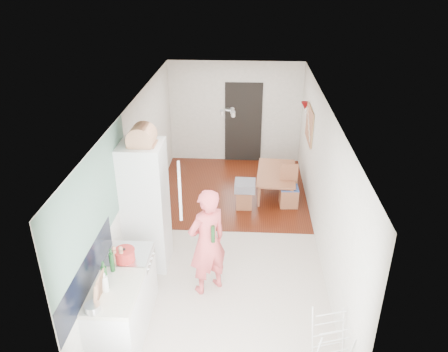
# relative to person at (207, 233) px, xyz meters

# --- Properties ---
(room_shell) EXTENTS (3.20, 7.00, 2.50)m
(room_shell) POSITION_rel_person_xyz_m (0.24, 1.39, 0.23)
(room_shell) COLOR silver
(room_shell) RESTS_ON ground
(floor) EXTENTS (3.20, 7.00, 0.01)m
(floor) POSITION_rel_person_xyz_m (0.24, 1.39, -1.02)
(floor) COLOR beige
(floor) RESTS_ON ground
(wood_floor_overlay) EXTENTS (3.20, 3.30, 0.01)m
(wood_floor_overlay) POSITION_rel_person_xyz_m (0.24, 3.24, -1.01)
(wood_floor_overlay) COLOR #531E0B
(wood_floor_overlay) RESTS_ON room_shell
(sage_wall_panel) EXTENTS (0.02, 3.00, 1.30)m
(sage_wall_panel) POSITION_rel_person_xyz_m (-1.35, -0.61, 0.83)
(sage_wall_panel) COLOR slate
(sage_wall_panel) RESTS_ON room_shell
(tile_splashback) EXTENTS (0.02, 1.90, 0.50)m
(tile_splashback) POSITION_rel_person_xyz_m (-1.35, -1.16, 0.13)
(tile_splashback) COLOR black
(tile_splashback) RESTS_ON room_shell
(doorway_recess) EXTENTS (0.90, 0.04, 2.00)m
(doorway_recess) POSITION_rel_person_xyz_m (0.44, 4.87, -0.02)
(doorway_recess) COLOR black
(doorway_recess) RESTS_ON room_shell
(base_cabinet) EXTENTS (0.60, 0.90, 0.86)m
(base_cabinet) POSITION_rel_person_xyz_m (-1.06, -1.16, -0.59)
(base_cabinet) COLOR silver
(base_cabinet) RESTS_ON room_shell
(worktop) EXTENTS (0.62, 0.92, 0.06)m
(worktop) POSITION_rel_person_xyz_m (-1.06, -1.16, -0.13)
(worktop) COLOR beige
(worktop) RESTS_ON room_shell
(range_cooker) EXTENTS (0.60, 0.60, 0.88)m
(range_cooker) POSITION_rel_person_xyz_m (-1.06, -0.41, -0.58)
(range_cooker) COLOR silver
(range_cooker) RESTS_ON room_shell
(cooker_top) EXTENTS (0.60, 0.60, 0.04)m
(cooker_top) POSITION_rel_person_xyz_m (-1.06, -0.41, -0.12)
(cooker_top) COLOR silver
(cooker_top) RESTS_ON room_shell
(fridge_housing) EXTENTS (0.66, 0.66, 2.15)m
(fridge_housing) POSITION_rel_person_xyz_m (-1.03, 0.61, 0.05)
(fridge_housing) COLOR silver
(fridge_housing) RESTS_ON room_shell
(fridge_door) EXTENTS (0.14, 0.56, 0.70)m
(fridge_door) POSITION_rel_person_xyz_m (-0.42, 0.31, 0.53)
(fridge_door) COLOR silver
(fridge_door) RESTS_ON room_shell
(fridge_interior) EXTENTS (0.02, 0.52, 0.66)m
(fridge_interior) POSITION_rel_person_xyz_m (-0.72, 0.61, 0.53)
(fridge_interior) COLOR white
(fridge_interior) RESTS_ON room_shell
(pinboard) EXTENTS (0.03, 0.90, 0.70)m
(pinboard) POSITION_rel_person_xyz_m (1.82, 3.29, 0.53)
(pinboard) COLOR tan
(pinboard) RESTS_ON room_shell
(pinboard_frame) EXTENTS (0.00, 0.94, 0.74)m
(pinboard_frame) POSITION_rel_person_xyz_m (1.80, 3.29, 0.53)
(pinboard_frame) COLOR brown
(pinboard_frame) RESTS_ON room_shell
(wall_sconce) EXTENTS (0.18, 0.18, 0.16)m
(wall_sconce) POSITION_rel_person_xyz_m (1.78, 3.94, 0.73)
(wall_sconce) COLOR #6D080A
(wall_sconce) RESTS_ON room_shell
(person) EXTENTS (0.89, 0.84, 2.04)m
(person) POSITION_rel_person_xyz_m (0.00, 0.00, 0.00)
(person) COLOR #D54D50
(person) RESTS_ON floor
(dining_table) EXTENTS (0.76, 1.27, 0.43)m
(dining_table) POSITION_rel_person_xyz_m (1.21, 3.16, -0.81)
(dining_table) COLOR brown
(dining_table) RESTS_ON floor
(dining_chair) EXTENTS (0.38, 0.38, 0.86)m
(dining_chair) POSITION_rel_person_xyz_m (1.43, 2.64, -0.59)
(dining_chair) COLOR brown
(dining_chair) RESTS_ON floor
(stool) EXTENTS (0.33, 0.33, 0.42)m
(stool) POSITION_rel_person_xyz_m (0.51, 2.51, -0.81)
(stool) COLOR brown
(stool) RESTS_ON floor
(grey_drape) EXTENTS (0.42, 0.42, 0.19)m
(grey_drape) POSITION_rel_person_xyz_m (0.52, 2.49, -0.51)
(grey_drape) COLOR slate
(grey_drape) RESTS_ON stool
(drying_rack) EXTENTS (0.48, 0.45, 0.77)m
(drying_rack) POSITION_rel_person_xyz_m (1.62, -1.38, -0.63)
(drying_rack) COLOR silver
(drying_rack) RESTS_ON floor
(bread_bin) EXTENTS (0.46, 0.44, 0.22)m
(bread_bin) POSITION_rel_person_xyz_m (-0.99, 0.58, 1.24)
(bread_bin) COLOR tan
(bread_bin) RESTS_ON fridge_housing
(red_casserole) EXTENTS (0.33, 0.33, 0.17)m
(red_casserole) POSITION_rel_person_xyz_m (-1.07, -0.56, -0.02)
(red_casserole) COLOR red
(red_casserole) RESTS_ON cooker_top
(steel_pan) EXTENTS (0.21, 0.21, 0.09)m
(steel_pan) POSITION_rel_person_xyz_m (-1.19, -1.53, -0.06)
(steel_pan) COLOR silver
(steel_pan) RESTS_ON worktop
(held_bottle) EXTENTS (0.06, 0.06, 0.27)m
(held_bottle) POSITION_rel_person_xyz_m (0.09, -0.11, 0.06)
(held_bottle) COLOR #163D19
(held_bottle) RESTS_ON person
(bottle_a) EXTENTS (0.08, 0.08, 0.33)m
(bottle_a) POSITION_rel_person_xyz_m (-1.15, -1.14, 0.06)
(bottle_a) COLOR #163D19
(bottle_a) RESTS_ON worktop
(bottle_b) EXTENTS (0.07, 0.07, 0.28)m
(bottle_b) POSITION_rel_person_xyz_m (-1.17, -0.79, 0.04)
(bottle_b) COLOR #163D19
(bottle_b) RESTS_ON worktop
(bottle_c) EXTENTS (0.09, 0.09, 0.22)m
(bottle_c) POSITION_rel_person_xyz_m (-1.15, -1.18, 0.01)
(bottle_c) COLOR silver
(bottle_c) RESTS_ON worktop
(pepper_mill_front) EXTENTS (0.06, 0.06, 0.21)m
(pepper_mill_front) POSITION_rel_person_xyz_m (-1.09, -0.63, 0.00)
(pepper_mill_front) COLOR tan
(pepper_mill_front) RESTS_ON worktop
(pepper_mill_back) EXTENTS (0.06, 0.06, 0.21)m
(pepper_mill_back) POSITION_rel_person_xyz_m (-1.18, -0.63, 0.00)
(pepper_mill_back) COLOR tan
(pepper_mill_back) RESTS_ON worktop
(chopping_boards) EXTENTS (0.12, 0.25, 0.34)m
(chopping_boards) POSITION_rel_person_xyz_m (-1.17, -1.32, 0.07)
(chopping_boards) COLOR tan
(chopping_boards) RESTS_ON worktop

